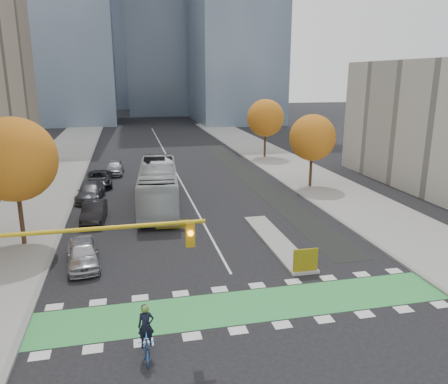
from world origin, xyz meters
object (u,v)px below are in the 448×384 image
tree_west (14,160)px  traffic_signal_west (58,259)px  bus (158,185)px  parked_car_c (91,192)px  parked_car_b (94,212)px  parked_car_d (99,179)px  parked_car_a (83,254)px  parked_car_e (115,168)px  tree_east_far (266,118)px  cyclist (147,340)px  hazard_board (306,260)px  tree_east_near (312,138)px

tree_west → traffic_signal_west: (4.07, -12.51, -1.58)m
bus → tree_west: bearing=-138.3°
traffic_signal_west → parked_car_c: bearing=91.6°
parked_car_b → parked_car_d: 11.22m
tree_west → parked_car_d: size_ratio=1.59×
parked_car_a → parked_car_e: size_ratio=0.99×
parked_car_a → parked_car_b: size_ratio=0.97×
tree_east_far → parked_car_b: tree_east_far is taller
tree_east_far → parked_car_b: (-20.39, -22.01, -4.50)m
cyclist → bus: size_ratio=0.17×
tree_east_far → parked_car_d: tree_east_far is taller
hazard_board → cyclist: bearing=-148.0°
parked_car_c → parked_car_e: 10.18m
hazard_board → tree_east_far: tree_east_far is taller
parked_car_e → cyclist: bearing=-83.3°
hazard_board → parked_car_a: size_ratio=0.32×
hazard_board → tree_west: bearing=154.0°
tree_west → bus: size_ratio=0.64×
parked_car_a → parked_car_c: (-0.53, 14.27, -0.02)m
traffic_signal_west → cyclist: size_ratio=3.85×
cyclist → hazard_board: bearing=32.2°
tree_east_near → parked_car_e: (-18.65, 10.21, -4.11)m
tree_east_far → tree_east_near: bearing=-91.8°
tree_west → parked_car_e: size_ratio=1.86×
tree_east_far → parked_car_e: (-19.15, -5.79, -4.49)m
hazard_board → tree_west: 18.44m
bus → parked_car_e: size_ratio=2.89×
traffic_signal_west → tree_west: bearing=108.0°
bus → parked_car_a: bus is taller
tree_west → tree_east_near: (24.00, 10.00, -0.75)m
parked_car_a → parked_car_c: parked_car_a is taller
cyclist → parked_car_b: (-3.00, 17.35, 0.00)m
parked_car_d → tree_west: bearing=-107.0°
tree_west → tree_east_near: bearing=22.6°
hazard_board → tree_west: (-16.00, 7.80, 4.82)m
hazard_board → parked_car_a: 12.59m
tree_east_far → hazard_board: bearing=-104.1°
parked_car_b → parked_car_e: size_ratio=1.02×
parked_car_e → hazard_board: bearing=-65.5°
hazard_board → parked_car_d: size_ratio=0.27×
traffic_signal_west → tree_east_near: bearing=48.5°
parked_car_a → parked_car_c: size_ratio=0.88×
parked_car_a → parked_car_e: 24.31m
hazard_board → parked_car_b: parked_car_b is taller
tree_west → cyclist: bearing=-62.0°
parked_car_b → parked_car_d: (-0.17, 11.22, -0.02)m
tree_west → cyclist: (7.11, -13.36, -4.88)m
hazard_board → parked_car_d: 25.98m
tree_west → tree_east_far: size_ratio=1.08×
parked_car_b → parked_car_d: size_ratio=0.87×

